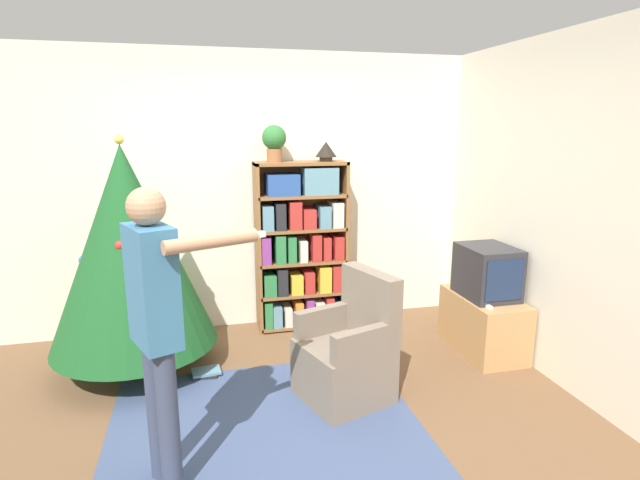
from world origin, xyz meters
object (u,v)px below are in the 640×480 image
christmas_tree (129,248)px  standing_person (157,317)px  bookshelf (302,247)px  potted_plant (274,141)px  armchair (349,355)px  television (487,272)px  table_lamp (326,150)px

christmas_tree → standing_person: (0.31, -1.46, -0.03)m
bookshelf → christmas_tree: bearing=-159.4°
christmas_tree → standing_person: 1.49m
standing_person → potted_plant: (0.92, 2.02, 0.82)m
armchair → potted_plant: (-0.30, 1.39, 1.47)m
christmas_tree → standing_person: size_ratio=1.14×
television → armchair: size_ratio=0.55×
television → potted_plant: potted_plant is taller
television → armchair: bearing=-161.6°
television → christmas_tree: christmas_tree is taller
armchair → table_lamp: table_lamp is taller
armchair → table_lamp: (0.18, 1.39, 1.38)m
bookshelf → television: (1.41, -0.92, -0.08)m
christmas_tree → table_lamp: (1.71, 0.56, 0.70)m
bookshelf → standing_person: size_ratio=0.98×
television → christmas_tree: bearing=172.7°
standing_person → table_lamp: 2.57m
television → standing_person: standing_person is taller
standing_person → christmas_tree: bearing=169.1°
christmas_tree → armchair: 1.87m
standing_person → table_lamp: bearing=122.3°
christmas_tree → television: bearing=-7.3°
christmas_tree → standing_person: bearing=-78.0°
table_lamp → standing_person: bearing=-124.8°
potted_plant → television: bearing=-29.4°
television → armchair: 1.48m
bookshelf → potted_plant: bearing=177.6°
standing_person → potted_plant: 2.37m
standing_person → television: bearing=90.0°
christmas_tree → table_lamp: size_ratio=9.30×
table_lamp → television: bearing=-38.5°
television → table_lamp: bearing=141.5°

